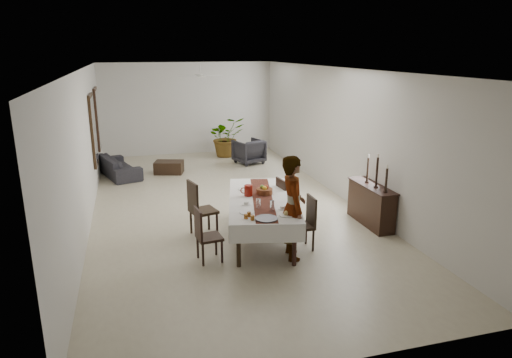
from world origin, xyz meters
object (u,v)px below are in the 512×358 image
woman (293,208)px  sofa (119,166)px  red_pitcher (248,190)px  dining_table_top (262,200)px  sideboard_body (371,205)px

woman → sofa: (-3.04, 6.57, -0.65)m
red_pitcher → woman: (0.49, -1.19, 0.00)m
sofa → red_pitcher: bearing=-172.0°
dining_table_top → red_pitcher: bearing=149.0°
red_pitcher → sofa: bearing=115.3°
red_pitcher → dining_table_top: bearing=-44.1°
red_pitcher → sideboard_body: size_ratio=0.16×
dining_table_top → sideboard_body: (2.44, 0.09, -0.37)m
dining_table_top → sideboard_body: bearing=15.3°
woman → red_pitcher: bearing=29.5°
sideboard_body → sofa: size_ratio=0.70×
woman → sofa: woman is taller
sideboard_body → sofa: (-5.21, 5.51, -0.13)m
red_pitcher → woman: bearing=-67.4°
dining_table_top → red_pitcher: red_pitcher is taller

